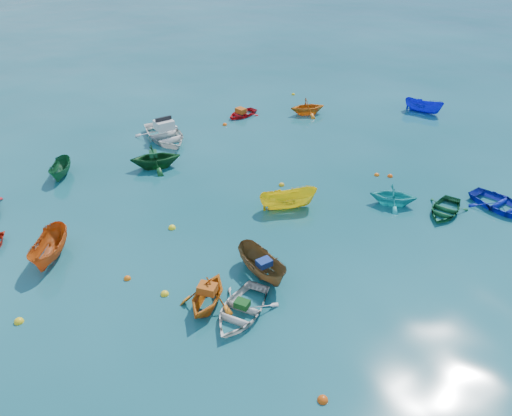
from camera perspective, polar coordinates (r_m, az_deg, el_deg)
ground at (r=23.37m, az=7.06°, el=-6.24°), size 160.00×160.00×0.00m
dinghy_white_near at (r=20.71m, az=-1.71°, el=-12.05°), size 4.13×3.76×0.70m
sampan_brown_mid at (r=22.54m, az=0.71°, el=-7.62°), size 1.28×3.23×1.24m
dinghy_blue_se at (r=30.06m, az=26.22°, el=-0.10°), size 2.67×3.65×0.74m
dinghy_orange_w at (r=21.15m, az=-5.50°, el=-11.05°), size 3.60×3.54×1.44m
sampan_yellow_mid at (r=27.10m, az=3.66°, el=-0.00°), size 3.37×2.38×1.22m
dinghy_green_e at (r=28.48m, az=20.68°, el=-0.52°), size 3.46×2.99×0.60m
dinghy_cyan_se at (r=28.39m, az=15.29°, el=0.42°), size 3.28×3.29×1.31m
sampan_orange_n at (r=25.33m, az=-22.23°, el=-5.32°), size 2.91×3.41×1.27m
dinghy_green_n at (r=31.76m, az=-11.31°, el=4.58°), size 3.78×3.54×1.60m
dinghy_red_ne at (r=38.86m, az=-1.63°, el=10.49°), size 2.92×2.33×0.54m
sampan_blue_far at (r=41.59m, az=18.48°, el=10.34°), size 2.18×3.16×1.15m
dinghy_orange_far at (r=39.36m, az=5.85°, el=10.63°), size 3.29×3.08×1.39m
sampan_green_far at (r=32.38m, az=-21.25°, el=3.45°), size 2.21×2.78×1.02m
motorboat_white at (r=35.40m, az=-10.30°, el=7.70°), size 3.51×4.77×1.56m
tarp_green_a at (r=20.43m, az=-1.61°, el=-10.90°), size 0.66×0.72×0.28m
tarp_blue_a at (r=21.96m, az=0.94°, el=-6.29°), size 0.64×0.49×0.31m
tarp_orange_a at (r=20.58m, az=-5.57°, el=-9.15°), size 0.90×0.93×0.36m
tarp_green_b at (r=31.33m, az=-11.68°, el=6.09°), size 0.66×0.74×0.30m
tarp_orange_b at (r=38.63m, az=-1.75°, el=11.07°), size 0.70×0.84×0.36m
buoy_or_a at (r=18.17m, az=7.62°, el=-20.96°), size 0.38×0.38×0.38m
buoy_ye_a at (r=21.91m, az=-10.38°, el=-9.69°), size 0.36×0.36×0.36m
buoy_or_b at (r=31.16m, az=15.07°, el=3.48°), size 0.33×0.33×0.33m
buoy_ye_b at (r=22.48m, az=-25.45°, el=-11.69°), size 0.39×0.39×0.39m
buoy_or_c at (r=23.03m, az=-14.48°, el=-7.86°), size 0.32×0.32×0.32m
buoy_ye_c at (r=29.21m, az=2.94°, el=2.60°), size 0.34×0.34×0.34m
buoy_or_d at (r=31.10m, az=13.62°, el=3.65°), size 0.31×0.31×0.31m
buoy_ye_d at (r=25.80m, az=-9.57°, el=-2.31°), size 0.38×0.38×0.38m
buoy_or_e at (r=37.26m, az=-3.59°, el=9.45°), size 0.34×0.34×0.34m
buoy_ye_e at (r=43.34m, az=4.28°, el=12.78°), size 0.31×0.31×0.31m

